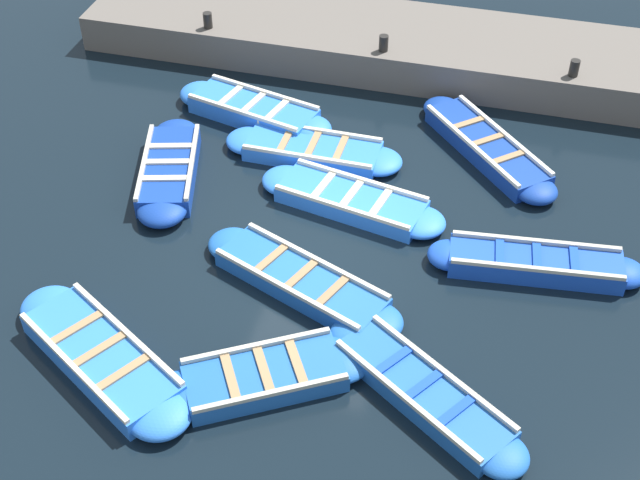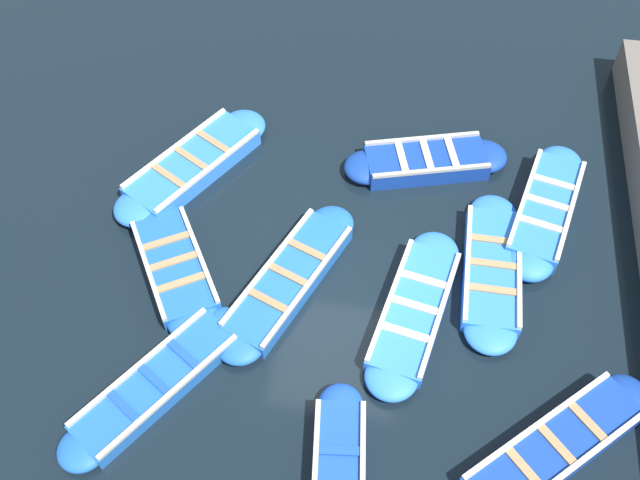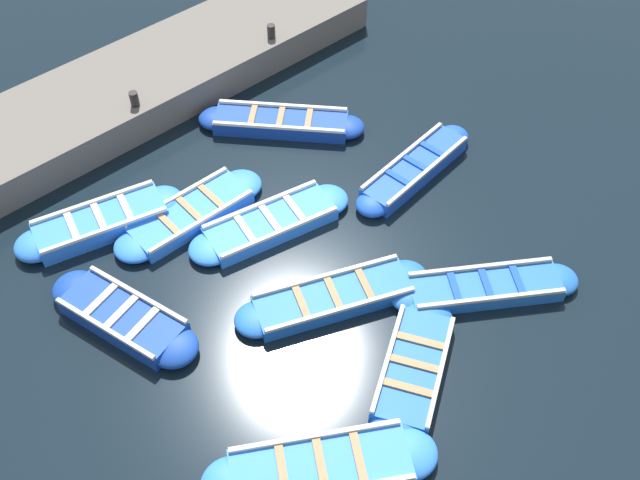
# 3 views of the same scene
# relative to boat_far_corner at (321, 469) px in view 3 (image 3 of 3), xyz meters

# --- Properties ---
(ground_plane) EXTENTS (120.00, 120.00, 0.00)m
(ground_plane) POSITION_rel_boat_far_corner_xyz_m (-3.30, 2.40, -0.18)
(ground_plane) COLOR black
(boat_far_corner) EXTENTS (2.82, 3.81, 0.42)m
(boat_far_corner) POSITION_rel_boat_far_corner_xyz_m (0.00, 0.00, 0.00)
(boat_far_corner) COLOR blue
(boat_far_corner) RESTS_ON ground
(boat_mid_row) EXTENTS (1.01, 3.56, 0.36)m
(boat_mid_row) POSITION_rel_boat_far_corner_xyz_m (-5.98, 1.67, -0.03)
(boat_mid_row) COLOR blue
(boat_mid_row) RESTS_ON ground
(boat_outer_right) EXTENTS (2.26, 3.91, 0.36)m
(boat_outer_right) POSITION_rel_boat_far_corner_xyz_m (-2.39, 2.45, -0.03)
(boat_outer_right) COLOR #1E59AD
(boat_outer_right) RESTS_ON ground
(boat_centre) EXTENTS (1.60, 3.73, 0.36)m
(boat_centre) POSITION_rel_boat_far_corner_xyz_m (-4.66, 2.76, -0.03)
(boat_centre) COLOR blue
(boat_centre) RESTS_ON ground
(boat_outer_left) EXTENTS (3.45, 1.78, 0.43)m
(boat_outer_left) POSITION_rel_boat_far_corner_xyz_m (-4.63, -0.79, 0.01)
(boat_outer_left) COLOR navy
(boat_outer_left) RESTS_ON ground
(boat_tucked) EXTENTS (1.73, 3.66, 0.44)m
(boat_tucked) POSITION_rel_boat_far_corner_xyz_m (-6.97, 0.13, 0.01)
(boat_tucked) COLOR blue
(boat_tucked) RESTS_ON ground
(boat_inner_gap) EXTENTS (2.52, 3.32, 0.36)m
(boat_inner_gap) POSITION_rel_boat_far_corner_xyz_m (-0.30, 2.47, -0.03)
(boat_inner_gap) COLOR #1E59AD
(boat_inner_gap) RESTS_ON ground
(boat_end_of_row) EXTENTS (3.42, 3.24, 0.39)m
(boat_end_of_row) POSITION_rel_boat_far_corner_xyz_m (-6.96, 4.94, -0.01)
(boat_end_of_row) COLOR navy
(boat_end_of_row) RESTS_ON ground
(boat_bow_out) EXTENTS (2.72, 3.53, 0.35)m
(boat_bow_out) POSITION_rel_boat_far_corner_xyz_m (-0.63, 4.79, -0.03)
(boat_bow_out) COLOR #1E59AD
(boat_bow_out) RESTS_ON ground
(boat_broadside) EXTENTS (1.10, 3.68, 0.41)m
(boat_broadside) POSITION_rel_boat_far_corner_xyz_m (-3.79, 6.14, -0.00)
(boat_broadside) COLOR #1947B7
(boat_broadside) RESTS_ON ground
(quay_wall) EXTENTS (2.79, 13.94, 0.81)m
(quay_wall) POSITION_rel_boat_far_corner_xyz_m (-10.06, 2.40, 0.22)
(quay_wall) COLOR #605951
(quay_wall) RESTS_ON ground
(bollard_mid_north) EXTENTS (0.20, 0.20, 0.35)m
(bollard_mid_north) POSITION_rel_boat_far_corner_xyz_m (-9.02, 2.40, 0.80)
(bollard_mid_north) COLOR black
(bollard_mid_north) RESTS_ON quay_wall
(bollard_mid_south) EXTENTS (0.20, 0.20, 0.35)m
(bollard_mid_south) POSITION_rel_boat_far_corner_xyz_m (-9.02, 6.38, 0.80)
(bollard_mid_south) COLOR black
(bollard_mid_south) RESTS_ON quay_wall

